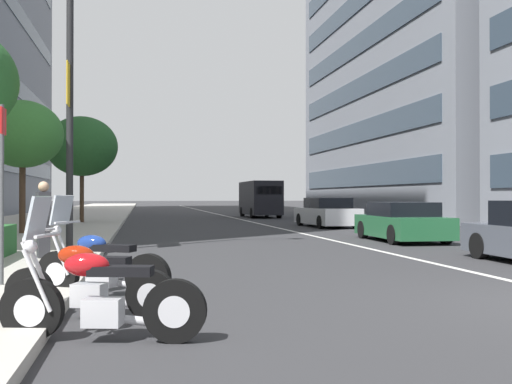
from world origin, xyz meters
TOP-DOWN VIEW (x-y plane):
  - sidewalk_right_plaza at (30.00, 11.37)m, footprint 160.00×8.20m
  - lane_centre_stripe at (35.00, 0.00)m, footprint 110.00×0.16m
  - motorcycle_by_sign_pole at (-0.41, 6.75)m, footprint 0.73×2.08m
  - motorcycle_second_in_row at (0.79, 6.98)m, footprint 0.92×2.07m
  - motorcycle_nearest_camera at (2.14, 6.92)m, footprint 1.11×1.95m
  - car_following_behind at (11.35, -2.16)m, footprint 4.24×2.06m
  - car_lead_in_lane at (20.49, -2.57)m, footprint 4.74×2.08m
  - delivery_van_ahead at (33.99, -2.03)m, footprint 5.69×2.16m
  - parking_sign_by_curb at (2.79, 8.39)m, footprint 0.32×0.06m
  - street_lamp_with_banners at (9.26, 7.80)m, footprint 1.26×2.55m
  - street_tree_by_lamp_post at (15.76, 10.57)m, footprint 2.89×2.89m
  - street_tree_near_plaza_corner at (24.89, 9.38)m, footprint 3.68×3.68m
  - pedestrian_on_plaza at (6.73, 8.42)m, footprint 0.46×0.37m

SIDE VIEW (x-z plane):
  - lane_centre_stripe at x=35.00m, z-range 0.00..0.01m
  - sidewalk_right_plaza at x=30.00m, z-range 0.00..0.15m
  - motorcycle_second_in_row at x=0.79m, z-range -0.13..0.94m
  - motorcycle_by_sign_pole at x=-0.41m, z-range -0.30..1.18m
  - motorcycle_nearest_camera at x=2.14m, z-range -0.30..1.20m
  - car_following_behind at x=11.35m, z-range -0.03..1.26m
  - car_lead_in_lane at x=20.49m, z-range -0.05..1.37m
  - pedestrian_on_plaza at x=6.73m, z-range 0.16..1.81m
  - delivery_van_ahead at x=33.99m, z-range 0.09..2.65m
  - parking_sign_by_curb at x=2.79m, z-range 0.41..3.13m
  - street_tree_by_lamp_post at x=15.76m, z-range 1.33..6.16m
  - street_tree_near_plaza_corner at x=24.89m, z-range 1.34..6.87m
  - street_lamp_with_banners at x=9.26m, z-range 0.94..9.10m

